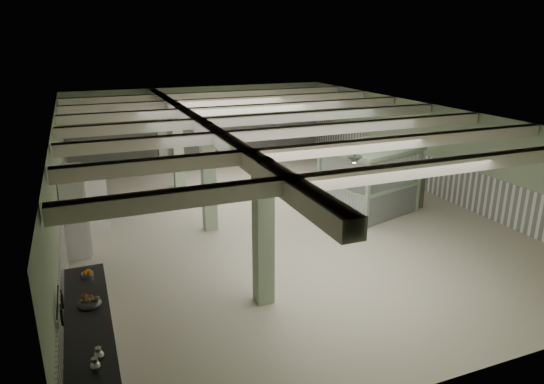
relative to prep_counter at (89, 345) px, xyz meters
name	(u,v)px	position (x,y,z in m)	size (l,w,h in m)	color
floor	(269,210)	(6.54, 7.00, -0.46)	(20.00, 20.00, 0.00)	beige
ceiling	(268,114)	(6.54, 7.00, 3.14)	(14.00, 20.00, 0.02)	white
wall_back	(201,120)	(6.54, 17.00, 1.34)	(14.00, 0.02, 3.60)	#93A987
wall_front	(472,293)	(6.54, -3.00, 1.34)	(14.00, 0.02, 3.60)	#93A987
wall_left	(60,184)	(-0.46, 7.00, 1.34)	(0.02, 20.00, 3.60)	#93A987
wall_right	(425,147)	(13.54, 7.00, 1.34)	(0.02, 20.00, 3.60)	#93A987
wainscot_left	(65,216)	(-0.44, 7.00, 0.29)	(0.05, 19.90, 1.50)	white
wainscot_right	(423,172)	(13.51, 7.00, 0.29)	(0.05, 19.90, 1.50)	white
wainscot_back	(202,139)	(6.54, 16.98, 0.29)	(13.90, 0.05, 1.50)	white
girder	(199,125)	(4.04, 7.00, 2.92)	(0.45, 19.90, 0.40)	silver
beam_a	(396,172)	(6.54, -0.50, 2.96)	(13.90, 0.35, 0.32)	silver
beam_b	(338,148)	(6.54, 2.00, 2.96)	(13.90, 0.35, 0.32)	silver
beam_c	(298,131)	(6.54, 4.50, 2.96)	(13.90, 0.35, 0.32)	silver
beam_d	(268,119)	(6.54, 7.00, 2.96)	(13.90, 0.35, 0.32)	silver
beam_e	(245,109)	(6.54, 9.50, 2.96)	(13.90, 0.35, 0.32)	silver
beam_f	(227,101)	(6.54, 12.00, 2.96)	(13.90, 0.35, 0.32)	silver
beam_g	(212,95)	(6.54, 14.50, 2.96)	(13.90, 0.35, 0.32)	silver
column_a	(263,233)	(4.04, 1.00, 1.34)	(0.42, 0.42, 3.60)	#97AE8C
column_b	(208,178)	(4.04, 6.00, 1.34)	(0.42, 0.42, 3.60)	#97AE8C
column_c	(178,146)	(4.04, 11.00, 1.34)	(0.42, 0.42, 3.60)	#97AE8C
column_d	(161,130)	(4.04, 15.00, 1.34)	(0.42, 0.42, 3.60)	#97AE8C
hook_rail	(58,301)	(-0.39, -0.60, 1.39)	(0.02, 0.02, 1.20)	black
pendant_front	(354,160)	(7.04, 2.00, 2.59)	(0.44, 0.44, 0.22)	#2C3B2E
pendant_mid	(276,126)	(7.04, 7.50, 2.59)	(0.44, 0.44, 0.22)	#2C3B2E
pendant_back	(234,108)	(7.04, 12.50, 2.59)	(0.44, 0.44, 0.22)	#2C3B2E
prep_counter	(89,345)	(0.00, 0.00, 0.00)	(0.93, 5.34, 0.91)	#ABACB0
pitcher_near	(99,354)	(0.17, -1.22, 0.57)	(0.18, 0.21, 0.27)	#ABACB0
pitcher_far	(95,365)	(0.10, -1.50, 0.58)	(0.18, 0.21, 0.27)	#ABACB0
veg_colander	(89,301)	(0.09, 0.74, 0.55)	(0.49, 0.49, 0.22)	#38383D
orange_bowl	(88,275)	(0.09, 2.08, 0.49)	(0.27, 0.27, 0.10)	#B2B2B7
skillet_near	(62,318)	(-0.34, -0.80, 1.17)	(0.29, 0.29, 0.04)	black
skillet_far	(63,302)	(-0.34, -0.24, 1.17)	(0.27, 0.27, 0.04)	black
walkin_cooler	(75,207)	(-0.08, 6.39, 0.73)	(1.23, 2.60, 2.39)	silver
guard_booth	(370,167)	(9.92, 5.57, 1.22)	(3.64, 3.32, 2.44)	#8AA685
filing_cabinet	(414,189)	(11.82, 5.33, 0.21)	(0.43, 0.62, 1.34)	#545648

